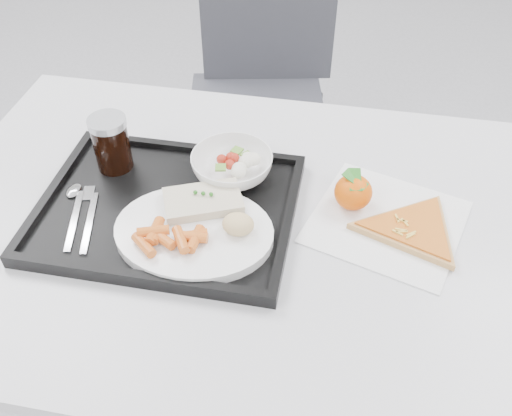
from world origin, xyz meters
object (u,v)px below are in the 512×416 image
Objects in this scene: dinner_plate at (194,232)px; tangerine at (353,192)px; salad_bowl at (232,166)px; pizza_slice at (413,229)px; chair at (261,75)px; table at (255,247)px; tray at (168,209)px; cola_glass at (111,142)px.

dinner_plate is 0.29m from tangerine.
pizza_slice is (0.34, -0.08, -0.03)m from salad_bowl.
chair is 0.96m from pizza_slice.
chair is 0.80m from salad_bowl.
table is at bearing -175.39° from pizza_slice.
chair is 11.00× the size of tangerine.
pizza_slice is at bearing 3.90° from tray.
chair is 0.95m from dinner_plate.
tray is at bearing -132.10° from salad_bowl.
salad_bowl reaches higher than tray.
table is 11.11× the size of cola_glass.
tangerine is at bearing -1.92° from cola_glass.
dinner_plate is at bearing -42.46° from tray.
tangerine reaches higher than tray.
cola_glass is at bearing -176.82° from salad_bowl.
tray is at bearing 137.54° from dinner_plate.
chair is 0.88m from tangerine.
table is 4.79× the size of pizza_slice.
tangerine is at bearing -68.59° from chair.
table is at bearing -57.52° from salad_bowl.
tray is 1.67× the size of dinner_plate.
cola_glass is (-0.20, 0.15, 0.05)m from dinner_plate.
dinner_plate is (0.05, -0.92, 0.24)m from chair.
salad_bowl is 0.23m from tangerine.
cola_glass is at bearing 144.79° from tray.
tray is at bearing -176.10° from pizza_slice.
tray is at bearing -35.21° from cola_glass.
pizza_slice is at bearing -12.80° from salad_bowl.
chair is at bearing 111.41° from tangerine.
pizza_slice is at bearing -63.45° from chair.
chair is at bearing 96.05° from salad_bowl.
cola_glass is 1.28× the size of tangerine.
dinner_plate is 2.50× the size of cola_glass.
tray is at bearing -91.02° from chair.
cola_glass reaches higher than dinner_plate.
dinner_plate is at bearing -37.80° from cola_glass.
chair reaches higher than dinner_plate.
pizza_slice is (0.36, 0.09, -0.01)m from dinner_plate.
salad_bowl is at bearing 173.01° from tangerine.
cola_glass reaches higher than pizza_slice.
cola_glass is (-0.23, -0.01, 0.03)m from salad_bowl.
pizza_slice is at bearing -24.06° from tangerine.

